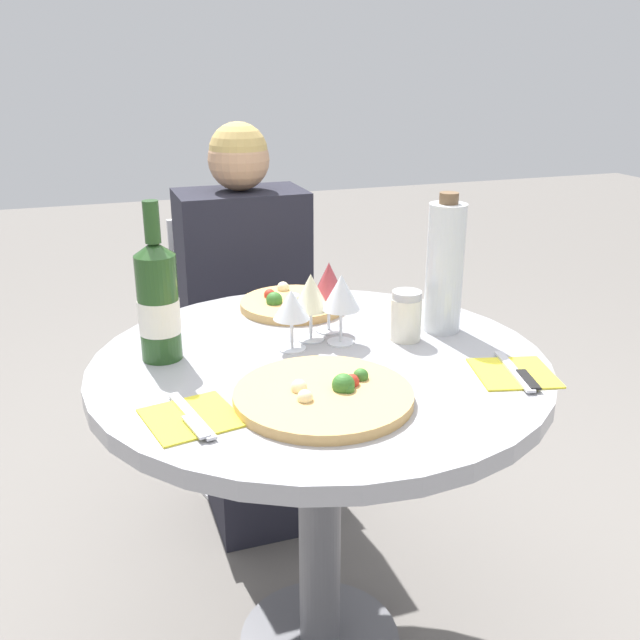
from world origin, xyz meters
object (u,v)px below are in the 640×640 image
Objects in this scene: tall_carafe at (445,267)px; chair_behind_diner at (242,356)px; dining_table at (320,416)px; wine_bottle at (158,302)px; seated_diner at (252,347)px; pizza_large at (324,395)px.

chair_behind_diner is at bearing 111.85° from tall_carafe.
dining_table is 0.42m from wine_bottle.
dining_table is at bearing 88.72° from seated_diner.
pizza_large is 1.04× the size of tall_carafe.
dining_table is 1.09× the size of chair_behind_diner.
pizza_large is (-0.07, -1.01, 0.34)m from chair_behind_diner.
tall_carafe is (0.32, 0.07, 0.28)m from dining_table.
chair_behind_diner is 1.06m from pizza_large.
seated_diner is at bearing 90.00° from chair_behind_diner.
chair_behind_diner is 0.17m from seated_diner.
wine_bottle reaches higher than tall_carafe.
seated_diner is at bearing 60.33° from wine_bottle.
chair_behind_diner is at bearing -90.00° from seated_diner.
wine_bottle reaches higher than chair_behind_diner.
seated_diner is (0.02, 0.67, -0.10)m from dining_table.
dining_table is 2.88× the size of wine_bottle.
dining_table is 0.43m from tall_carafe.
wine_bottle is 0.63m from tall_carafe.
pizza_large is at bearing 86.00° from chair_behind_diner.
pizza_large is (-0.07, -0.86, 0.25)m from seated_diner.
chair_behind_diner is 2.76× the size of tall_carafe.
pizza_large is 0.40m from wine_bottle.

